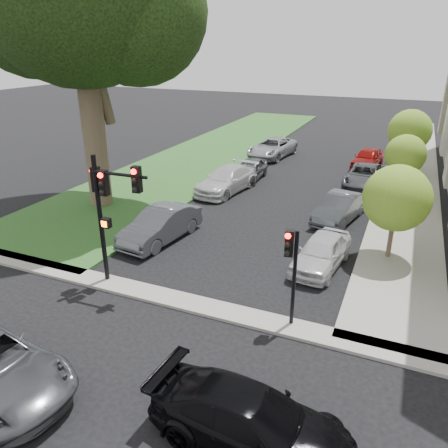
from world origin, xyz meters
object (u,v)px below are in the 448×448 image
at_px(small_tree_b, 405,155).
at_px(car_parked_1, 340,208).
at_px(car_parked_3, 368,158).
at_px(car_parked_6, 226,180).
at_px(car_cross_far, 251,421).
at_px(car_parked_5, 161,225).
at_px(traffic_signal_main, 107,199).
at_px(small_tree_c, 410,131).
at_px(car_parked_0, 321,252).
at_px(car_parked_2, 365,176).
at_px(car_parked_7, 250,169).
at_px(car_parked_8, 272,148).
at_px(traffic_signal_secondary, 292,261).
at_px(small_tree_a, 397,198).

xyz_separation_m(small_tree_b, car_parked_1, (-2.71, -6.18, -1.71)).
xyz_separation_m(car_parked_3, car_parked_6, (-7.47, -9.52, 0.05)).
bearing_deg(car_cross_far, car_parked_3, 4.51).
bearing_deg(car_parked_3, car_parked_6, -119.75).
height_order(small_tree_b, car_parked_5, small_tree_b).
height_order(traffic_signal_main, car_parked_6, traffic_signal_main).
bearing_deg(car_parked_6, small_tree_b, 30.77).
bearing_deg(small_tree_c, car_parked_0, -98.52).
relative_size(car_parked_2, car_parked_3, 1.17).
height_order(car_parked_7, car_parked_8, car_parked_8).
xyz_separation_m(car_parked_5, car_parked_6, (-0.02, 7.99, -0.02)).
relative_size(small_tree_c, car_parked_8, 0.81).
bearing_deg(car_parked_1, car_parked_6, 175.32).
xyz_separation_m(car_parked_0, car_parked_1, (-0.18, 5.53, 0.02)).
relative_size(small_tree_c, car_parked_7, 1.09).
bearing_deg(car_cross_far, small_tree_c, -1.13).
bearing_deg(car_parked_2, traffic_signal_secondary, -88.43).
bearing_deg(small_tree_a, car_parked_8, 123.18).
distance_m(small_tree_b, traffic_signal_main, 18.84).
xyz_separation_m(traffic_signal_main, car_parked_0, (7.07, 4.46, -2.79)).
distance_m(small_tree_c, car_parked_0, 17.24).
xyz_separation_m(traffic_signal_secondary, car_parked_3, (0.09, 21.70, -1.69)).
bearing_deg(traffic_signal_secondary, small_tree_c, 82.83).
relative_size(small_tree_a, car_parked_0, 1.01).
bearing_deg(car_parked_1, small_tree_c, 88.18).
height_order(small_tree_a, car_parked_7, small_tree_a).
height_order(traffic_signal_secondary, car_parked_8, traffic_signal_secondary).
bearing_deg(car_parked_3, traffic_signal_main, -99.55).
bearing_deg(car_parked_1, car_parked_3, 101.04).
distance_m(traffic_signal_main, car_parked_2, 18.57).
bearing_deg(traffic_signal_secondary, car_parked_6, 121.20).
xyz_separation_m(small_tree_a, car_parked_7, (-9.62, 8.80, -2.08)).
bearing_deg(traffic_signal_secondary, car_parked_3, 89.75).
distance_m(car_cross_far, car_parked_1, 14.91).
height_order(small_tree_a, small_tree_c, small_tree_c).
relative_size(traffic_signal_secondary, car_parked_1, 0.79).
height_order(car_parked_2, car_parked_8, car_parked_8).
height_order(car_parked_0, car_parked_5, car_parked_5).
distance_m(car_parked_3, car_parked_8, 7.55).
bearing_deg(car_parked_8, traffic_signal_main, -81.22).
relative_size(small_tree_c, car_parked_0, 1.08).
xyz_separation_m(car_parked_1, car_parked_8, (-7.43, 11.92, 0.05)).
relative_size(small_tree_b, car_cross_far, 0.74).
height_order(traffic_signal_main, car_parked_8, traffic_signal_main).
height_order(small_tree_b, traffic_signal_secondary, small_tree_b).
distance_m(traffic_signal_secondary, car_parked_3, 21.77).
relative_size(car_parked_5, car_parked_8, 0.86).
xyz_separation_m(small_tree_a, car_parked_1, (-2.71, 3.58, -2.06)).
bearing_deg(car_parked_8, car_parked_0, -59.08).
distance_m(car_cross_far, car_parked_7, 21.44).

